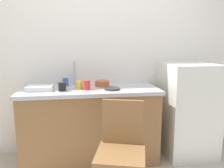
# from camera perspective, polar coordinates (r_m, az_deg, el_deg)

# --- Properties ---
(back_wall) EXTENTS (4.80, 0.10, 2.67)m
(back_wall) POSITION_cam_1_polar(r_m,az_deg,el_deg) (2.93, -4.02, 9.36)
(back_wall) COLOR white
(back_wall) RESTS_ON ground_plane
(cabinet_base) EXTENTS (1.52, 0.60, 0.83)m
(cabinet_base) POSITION_cam_1_polar(r_m,az_deg,el_deg) (2.75, -5.40, -10.34)
(cabinet_base) COLOR olive
(cabinet_base) RESTS_ON ground_plane
(countertop) EXTENTS (1.56, 0.64, 0.04)m
(countertop) POSITION_cam_1_polar(r_m,az_deg,el_deg) (2.63, -5.56, -1.46)
(countertop) COLOR #B7B7BC
(countertop) RESTS_ON cabinet_base
(faucet) EXTENTS (0.02, 0.02, 0.29)m
(faucet) POSITION_cam_1_polar(r_m,az_deg,el_deg) (2.84, -9.29, 2.75)
(faucet) COLOR #B7B7BC
(faucet) RESTS_ON countertop
(refrigerator) EXTENTS (0.59, 0.62, 1.13)m
(refrigerator) POSITION_cam_1_polar(r_m,az_deg,el_deg) (3.00, 18.20, -5.99)
(refrigerator) COLOR silver
(refrigerator) RESTS_ON ground_plane
(chair) EXTENTS (0.50, 0.50, 0.89)m
(chair) POSITION_cam_1_polar(r_m,az_deg,el_deg) (2.02, 2.31, -15.69)
(chair) COLOR olive
(chair) RESTS_ON ground_plane
(dish_tray) EXTENTS (0.28, 0.20, 0.05)m
(dish_tray) POSITION_cam_1_polar(r_m,az_deg,el_deg) (2.61, -17.48, -0.96)
(dish_tray) COLOR white
(dish_tray) RESTS_ON countertop
(terracotta_bowl) EXTENTS (0.17, 0.17, 0.06)m
(terracotta_bowl) POSITION_cam_1_polar(r_m,az_deg,el_deg) (2.73, -2.44, 0.14)
(terracotta_bowl) COLOR #B25B33
(terracotta_bowl) RESTS_ON countertop
(hotplate) EXTENTS (0.17, 0.17, 0.02)m
(hotplate) POSITION_cam_1_polar(r_m,az_deg,el_deg) (2.53, 0.03, -1.17)
(hotplate) COLOR #2D2D2D
(hotplate) RESTS_ON countertop
(cup_blue) EXTENTS (0.07, 0.07, 0.09)m
(cup_blue) POSITION_cam_1_polar(r_m,az_deg,el_deg) (2.80, -11.47, 0.49)
(cup_blue) COLOR blue
(cup_blue) RESTS_ON countertop
(cup_yellow) EXTENTS (0.08, 0.08, 0.09)m
(cup_yellow) POSITION_cam_1_polar(r_m,az_deg,el_deg) (2.60, -8.19, -0.22)
(cup_yellow) COLOR yellow
(cup_yellow) RESTS_ON countertop
(cup_black) EXTENTS (0.08, 0.08, 0.09)m
(cup_black) POSITION_cam_1_polar(r_m,az_deg,el_deg) (2.51, -12.29, -0.67)
(cup_black) COLOR black
(cup_black) RESTS_ON countertop
(cup_red) EXTENTS (0.08, 0.08, 0.11)m
(cup_red) POSITION_cam_1_polar(r_m,az_deg,el_deg) (2.53, -6.29, -0.24)
(cup_red) COLOR red
(cup_red) RESTS_ON countertop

